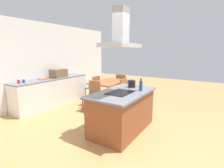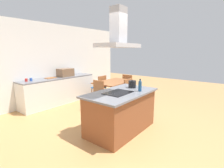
{
  "view_description": "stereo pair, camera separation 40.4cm",
  "coord_description": "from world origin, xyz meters",
  "px_view_note": "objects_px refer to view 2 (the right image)",
  "views": [
    {
      "loc": [
        -3.17,
        -1.73,
        1.78
      ],
      "look_at": [
        0.18,
        0.4,
        1.0
      ],
      "focal_mm": 26.93,
      "sensor_mm": 36.0,
      "label": 1
    },
    {
      "loc": [
        -2.93,
        -2.06,
        1.78
      ],
      "look_at": [
        0.18,
        0.4,
        1.0
      ],
      "focal_mm": 26.93,
      "sensor_mm": 36.0,
      "label": 2
    }
  ],
  "objects_px": {
    "cooktop": "(118,93)",
    "chair_facing_island": "(131,91)",
    "coffee_mug_blue": "(31,80)",
    "cutting_board": "(51,78)",
    "dining_table": "(114,84)",
    "chair_at_left_end": "(96,93)",
    "range_hood": "(118,35)",
    "olive_oil_bottle": "(140,86)",
    "chair_facing_back_wall": "(100,86)",
    "countertop_microwave": "(65,72)",
    "chair_at_right_end": "(129,84)",
    "coffee_mug_red": "(26,80)",
    "tea_kettle": "(132,84)"
  },
  "relations": [
    {
      "from": "cooktop",
      "to": "chair_facing_island",
      "type": "height_order",
      "value": "cooktop"
    },
    {
      "from": "coffee_mug_blue",
      "to": "cutting_board",
      "type": "distance_m",
      "value": 0.67
    },
    {
      "from": "coffee_mug_blue",
      "to": "dining_table",
      "type": "relative_size",
      "value": 0.06
    },
    {
      "from": "chair_at_left_end",
      "to": "range_hood",
      "type": "xyz_separation_m",
      "value": [
        -0.81,
        -1.42,
        1.59
      ]
    },
    {
      "from": "chair_at_left_end",
      "to": "range_hood",
      "type": "relative_size",
      "value": 0.99
    },
    {
      "from": "coffee_mug_blue",
      "to": "range_hood",
      "type": "relative_size",
      "value": 0.1
    },
    {
      "from": "olive_oil_bottle",
      "to": "range_hood",
      "type": "bearing_deg",
      "value": 145.95
    },
    {
      "from": "cooktop",
      "to": "dining_table",
      "type": "relative_size",
      "value": 0.43
    },
    {
      "from": "cutting_board",
      "to": "chair_facing_back_wall",
      "type": "height_order",
      "value": "cutting_board"
    },
    {
      "from": "countertop_microwave",
      "to": "chair_facing_island",
      "type": "distance_m",
      "value": 2.38
    },
    {
      "from": "chair_at_right_end",
      "to": "chair_at_left_end",
      "type": "xyz_separation_m",
      "value": [
        -1.83,
        0.0,
        0.0
      ]
    },
    {
      "from": "chair_at_right_end",
      "to": "countertop_microwave",
      "type": "bearing_deg",
      "value": 141.83
    },
    {
      "from": "coffee_mug_red",
      "to": "chair_at_right_end",
      "type": "bearing_deg",
      "value": -25.35
    },
    {
      "from": "countertop_microwave",
      "to": "chair_at_right_end",
      "type": "relative_size",
      "value": 0.56
    },
    {
      "from": "chair_facing_island",
      "to": "chair_facing_back_wall",
      "type": "bearing_deg",
      "value": 90.0
    },
    {
      "from": "tea_kettle",
      "to": "dining_table",
      "type": "bearing_deg",
      "value": 51.9
    },
    {
      "from": "olive_oil_bottle",
      "to": "tea_kettle",
      "type": "bearing_deg",
      "value": 56.83
    },
    {
      "from": "tea_kettle",
      "to": "olive_oil_bottle",
      "type": "bearing_deg",
      "value": -123.17
    },
    {
      "from": "dining_table",
      "to": "range_hood",
      "type": "distance_m",
      "value": 2.66
    },
    {
      "from": "tea_kettle",
      "to": "chair_facing_back_wall",
      "type": "relative_size",
      "value": 0.27
    },
    {
      "from": "olive_oil_bottle",
      "to": "dining_table",
      "type": "relative_size",
      "value": 0.2
    },
    {
      "from": "dining_table",
      "to": "chair_at_left_end",
      "type": "bearing_deg",
      "value": 180.0
    },
    {
      "from": "olive_oil_bottle",
      "to": "chair_at_right_end",
      "type": "bearing_deg",
      "value": 37.71
    },
    {
      "from": "chair_at_left_end",
      "to": "cooktop",
      "type": "bearing_deg",
      "value": -119.74
    },
    {
      "from": "coffee_mug_blue",
      "to": "range_hood",
      "type": "xyz_separation_m",
      "value": [
        0.43,
        -2.91,
        1.16
      ]
    },
    {
      "from": "olive_oil_bottle",
      "to": "coffee_mug_blue",
      "type": "relative_size",
      "value": 3.08
    },
    {
      "from": "chair_facing_back_wall",
      "to": "chair_at_left_end",
      "type": "height_order",
      "value": "same"
    },
    {
      "from": "countertop_microwave",
      "to": "cutting_board",
      "type": "distance_m",
      "value": 0.57
    },
    {
      "from": "olive_oil_bottle",
      "to": "chair_at_left_end",
      "type": "xyz_separation_m",
      "value": [
        0.38,
        1.71,
        -0.51
      ]
    },
    {
      "from": "coffee_mug_blue",
      "to": "chair_facing_island",
      "type": "bearing_deg",
      "value": -44.92
    },
    {
      "from": "olive_oil_bottle",
      "to": "cutting_board",
      "type": "relative_size",
      "value": 0.82
    },
    {
      "from": "tea_kettle",
      "to": "dining_table",
      "type": "xyz_separation_m",
      "value": [
        1.08,
        1.38,
        -0.32
      ]
    },
    {
      "from": "cooktop",
      "to": "chair_facing_back_wall",
      "type": "xyz_separation_m",
      "value": [
        1.73,
        2.09,
        -0.4
      ]
    },
    {
      "from": "range_hood",
      "to": "coffee_mug_red",
      "type": "bearing_deg",
      "value": 100.79
    },
    {
      "from": "countertop_microwave",
      "to": "chair_facing_island",
      "type": "bearing_deg",
      "value": -66.11
    },
    {
      "from": "cooktop",
      "to": "coffee_mug_red",
      "type": "xyz_separation_m",
      "value": [
        -0.56,
        2.94,
        0.04
      ]
    },
    {
      "from": "tea_kettle",
      "to": "coffee_mug_blue",
      "type": "height_order",
      "value": "tea_kettle"
    },
    {
      "from": "olive_oil_bottle",
      "to": "chair_at_right_end",
      "type": "height_order",
      "value": "olive_oil_bottle"
    },
    {
      "from": "countertop_microwave",
      "to": "dining_table",
      "type": "distance_m",
      "value": 1.78
    },
    {
      "from": "olive_oil_bottle",
      "to": "dining_table",
      "type": "xyz_separation_m",
      "value": [
        1.3,
        1.71,
        -0.35
      ]
    },
    {
      "from": "coffee_mug_red",
      "to": "chair_facing_back_wall",
      "type": "xyz_separation_m",
      "value": [
        2.29,
        -0.85,
        -0.44
      ]
    },
    {
      "from": "cooktop",
      "to": "chair_facing_back_wall",
      "type": "bearing_deg",
      "value": 50.38
    },
    {
      "from": "chair_at_left_end",
      "to": "chair_facing_island",
      "type": "distance_m",
      "value": 1.13
    },
    {
      "from": "tea_kettle",
      "to": "cutting_board",
      "type": "distance_m",
      "value": 2.92
    },
    {
      "from": "chair_facing_back_wall",
      "to": "chair_at_right_end",
      "type": "bearing_deg",
      "value": -36.01
    },
    {
      "from": "coffee_mug_red",
      "to": "chair_at_left_end",
      "type": "relative_size",
      "value": 0.1
    },
    {
      "from": "chair_at_right_end",
      "to": "chair_facing_back_wall",
      "type": "relative_size",
      "value": 1.0
    },
    {
      "from": "range_hood",
      "to": "countertop_microwave",
      "type": "bearing_deg",
      "value": 74.73
    },
    {
      "from": "cutting_board",
      "to": "range_hood",
      "type": "height_order",
      "value": "range_hood"
    },
    {
      "from": "countertop_microwave",
      "to": "chair_at_right_end",
      "type": "xyz_separation_m",
      "value": [
        1.86,
        -1.46,
        -0.53
      ]
    }
  ]
}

